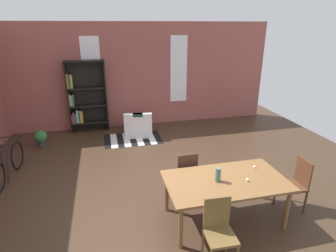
{
  "coord_description": "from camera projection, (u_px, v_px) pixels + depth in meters",
  "views": [
    {
      "loc": [
        -1.06,
        -4.62,
        3.13
      ],
      "look_at": [
        0.37,
        1.35,
        0.85
      ],
      "focal_mm": 29.31,
      "sensor_mm": 36.0,
      "label": 1
    }
  ],
  "objects": [
    {
      "name": "dining_chair_near_left",
      "position": [
        219.0,
        229.0,
        3.73
      ],
      "size": [
        0.42,
        0.42,
        0.95
      ],
      "color": "brown",
      "rests_on": "ground"
    },
    {
      "name": "vase_on_table",
      "position": [
        218.0,
        175.0,
        4.38
      ],
      "size": [
        0.09,
        0.09,
        0.23
      ],
      "primitive_type": "cylinder",
      "color": "#4C7266",
      "rests_on": "dining_table"
    },
    {
      "name": "potted_plant_by_shelf",
      "position": [
        41.0,
        138.0,
        7.43
      ],
      "size": [
        0.33,
        0.33,
        0.45
      ],
      "color": "#333338",
      "rests_on": "ground"
    },
    {
      "name": "tealight_candle_2",
      "position": [
        217.0,
        174.0,
        4.58
      ],
      "size": [
        0.04,
        0.04,
        0.04
      ],
      "primitive_type": "cylinder",
      "color": "silver",
      "rests_on": "dining_table"
    },
    {
      "name": "dining_table",
      "position": [
        225.0,
        184.0,
        4.48
      ],
      "size": [
        1.97,
        1.1,
        0.76
      ],
      "color": "brown",
      "rests_on": "ground"
    },
    {
      "name": "striped_rug",
      "position": [
        133.0,
        139.0,
        7.99
      ],
      "size": [
        1.63,
        1.05,
        0.01
      ],
      "color": "black",
      "rests_on": "ground"
    },
    {
      "name": "bicycle_second",
      "position": [
        8.0,
        165.0,
        5.82
      ],
      "size": [
        0.44,
        1.68,
        0.89
      ],
      "color": "black",
      "rests_on": "ground"
    },
    {
      "name": "dining_chair_far_left",
      "position": [
        186.0,
        173.0,
        5.15
      ],
      "size": [
        0.41,
        0.41,
        0.95
      ],
      "color": "#3E281E",
      "rests_on": "ground"
    },
    {
      "name": "ground_plane",
      "position": [
        166.0,
        190.0,
        5.53
      ],
      "size": [
        10.36,
        10.36,
        0.0
      ],
      "primitive_type": "plane",
      "color": "#3F2C1E"
    },
    {
      "name": "window_pane_0",
      "position": [
        92.0,
        73.0,
        8.25
      ],
      "size": [
        0.55,
        0.02,
        2.1
      ],
      "primitive_type": "cube",
      "color": "white"
    },
    {
      "name": "back_wall_brick",
      "position": [
        137.0,
        76.0,
        8.66
      ],
      "size": [
        8.73,
        0.12,
        3.23
      ],
      "primitive_type": "cube",
      "color": "#A0524D",
      "rests_on": "ground"
    },
    {
      "name": "bookshelf_tall",
      "position": [
        84.0,
        98.0,
        8.28
      ],
      "size": [
        1.14,
        0.3,
        2.17
      ],
      "color": "black",
      "rests_on": "ground"
    },
    {
      "name": "tealight_candle_0",
      "position": [
        247.0,
        180.0,
        4.41
      ],
      "size": [
        0.04,
        0.04,
        0.04
      ],
      "primitive_type": "cylinder",
      "color": "silver",
      "rests_on": "dining_table"
    },
    {
      "name": "tealight_candle_1",
      "position": [
        254.0,
        167.0,
        4.82
      ],
      "size": [
        0.04,
        0.04,
        0.03
      ],
      "primitive_type": "cylinder",
      "color": "silver",
      "rests_on": "dining_table"
    },
    {
      "name": "dining_chair_head_right",
      "position": [
        296.0,
        183.0,
        4.83
      ],
      "size": [
        0.4,
        0.4,
        0.95
      ],
      "color": "#55311D",
      "rests_on": "ground"
    },
    {
      "name": "window_pane_1",
      "position": [
        179.0,
        69.0,
        8.84
      ],
      "size": [
        0.55,
        0.02,
        2.1
      ],
      "primitive_type": "cube",
      "color": "white"
    },
    {
      "name": "armchair_white",
      "position": [
        138.0,
        126.0,
        8.23
      ],
      "size": [
        0.91,
        0.91,
        0.75
      ],
      "color": "silver",
      "rests_on": "ground"
    }
  ]
}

